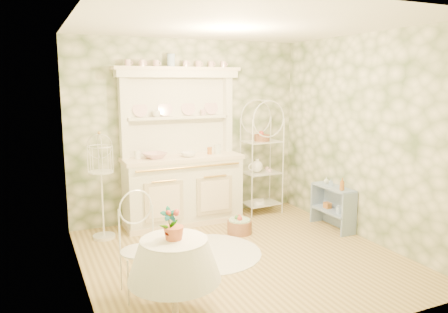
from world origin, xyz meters
name	(u,v)px	position (x,y,z in m)	size (l,w,h in m)	color
floor	(241,257)	(0.00, 0.00, 0.00)	(3.60, 3.60, 0.00)	tan
ceiling	(243,25)	(0.00, 0.00, 2.70)	(3.60, 3.60, 0.00)	white
wall_left	(79,157)	(-1.80, 0.00, 1.35)	(3.60, 3.60, 0.00)	beige
wall_right	(364,138)	(1.80, 0.00, 1.35)	(3.60, 3.60, 0.00)	beige
wall_back	(189,130)	(0.00, 1.80, 1.35)	(3.60, 3.60, 0.00)	beige
wall_front	(346,177)	(0.00, -1.80, 1.35)	(3.60, 3.60, 0.00)	beige
kitchen_dresser	(182,147)	(-0.20, 1.52, 1.15)	(1.87, 0.61, 2.29)	white
bakers_rack	(262,159)	(1.12, 1.51, 0.87)	(0.54, 0.39, 1.74)	white
side_shelf	(333,207)	(1.66, 0.40, 0.32)	(0.28, 0.74, 0.64)	#849DC2
round_table	(175,283)	(-1.13, -0.92, 0.31)	(0.56, 0.56, 0.61)	white
cafe_chair	(141,251)	(-1.31, -0.42, 0.45)	(0.41, 0.41, 0.91)	white
birdcage_stand	(102,189)	(-1.39, 1.35, 0.68)	(0.32, 0.32, 1.35)	white
floor_basket	(239,224)	(0.35, 0.76, 0.13)	(0.39, 0.39, 0.25)	#8E5C3E
lace_rug	(208,253)	(-0.32, 0.27, 0.01)	(1.32, 1.32, 0.01)	white
bowl_floral	(154,158)	(-0.62, 1.51, 1.02)	(0.33, 0.33, 0.08)	white
bowl_white	(188,156)	(-0.14, 1.43, 1.02)	(0.22, 0.22, 0.07)	white
cup_left	(156,115)	(-0.53, 1.68, 1.61)	(0.12, 0.12, 0.10)	white
cup_right	(203,113)	(0.19, 1.68, 1.61)	(0.09, 0.09, 0.09)	white
potted_geranium	(169,226)	(-1.18, -0.94, 0.85)	(0.16, 0.11, 0.30)	#3F7238
bottle_amber	(342,186)	(1.62, 0.17, 0.68)	(0.07, 0.07, 0.17)	#AB6729
bottle_blue	(331,183)	(1.64, 0.44, 0.65)	(0.05, 0.05, 0.11)	#97B3DB
bottle_glass	(326,181)	(1.68, 0.59, 0.65)	(0.08, 0.08, 0.10)	silver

